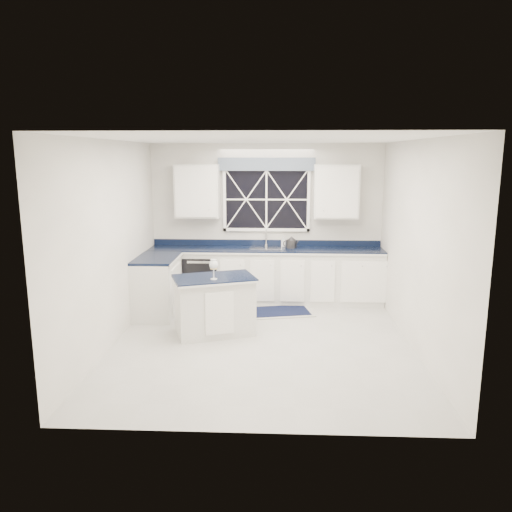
{
  "coord_description": "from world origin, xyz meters",
  "views": [
    {
      "loc": [
        0.21,
        -6.4,
        2.51
      ],
      "look_at": [
        -0.1,
        0.4,
        1.12
      ],
      "focal_mm": 35.0,
      "sensor_mm": 36.0,
      "label": 1
    }
  ],
  "objects_px": {
    "dishwasher": "(202,278)",
    "soap_bottle": "(283,242)",
    "island": "(215,305)",
    "faucet": "(266,237)",
    "wine_glass": "(214,266)",
    "kettle": "(291,243)"
  },
  "relations": [
    {
      "from": "island",
      "to": "kettle",
      "type": "relative_size",
      "value": 4.54
    },
    {
      "from": "dishwasher",
      "to": "kettle",
      "type": "relative_size",
      "value": 2.93
    },
    {
      "from": "soap_bottle",
      "to": "island",
      "type": "bearing_deg",
      "value": -118.81
    },
    {
      "from": "kettle",
      "to": "soap_bottle",
      "type": "bearing_deg",
      "value": 122.34
    },
    {
      "from": "faucet",
      "to": "island",
      "type": "distance_m",
      "value": 2.04
    },
    {
      "from": "faucet",
      "to": "kettle",
      "type": "relative_size",
      "value": 1.08
    },
    {
      "from": "dishwasher",
      "to": "island",
      "type": "xyz_separation_m",
      "value": [
        0.41,
        -1.6,
        0.01
      ]
    },
    {
      "from": "dishwasher",
      "to": "faucet",
      "type": "relative_size",
      "value": 2.72
    },
    {
      "from": "dishwasher",
      "to": "island",
      "type": "height_order",
      "value": "island"
    },
    {
      "from": "island",
      "to": "faucet",
      "type": "bearing_deg",
      "value": 49.53
    },
    {
      "from": "island",
      "to": "wine_glass",
      "type": "xyz_separation_m",
      "value": [
        0.02,
        -0.14,
        0.6
      ]
    },
    {
      "from": "island",
      "to": "soap_bottle",
      "type": "xyz_separation_m",
      "value": [
        0.98,
        1.79,
        0.61
      ]
    },
    {
      "from": "dishwasher",
      "to": "soap_bottle",
      "type": "distance_m",
      "value": 1.54
    },
    {
      "from": "kettle",
      "to": "wine_glass",
      "type": "height_order",
      "value": "kettle"
    },
    {
      "from": "dishwasher",
      "to": "soap_bottle",
      "type": "height_order",
      "value": "soap_bottle"
    },
    {
      "from": "kettle",
      "to": "wine_glass",
      "type": "xyz_separation_m",
      "value": [
        -1.1,
        -1.8,
        -0.01
      ]
    },
    {
      "from": "island",
      "to": "kettle",
      "type": "xyz_separation_m",
      "value": [
        1.12,
        1.66,
        0.62
      ]
    },
    {
      "from": "dishwasher",
      "to": "wine_glass",
      "type": "xyz_separation_m",
      "value": [
        0.43,
        -1.74,
        0.61
      ]
    },
    {
      "from": "faucet",
      "to": "wine_glass",
      "type": "xyz_separation_m",
      "value": [
        -0.67,
        -1.93,
        -0.08
      ]
    },
    {
      "from": "wine_glass",
      "to": "soap_bottle",
      "type": "height_order",
      "value": "wine_glass"
    },
    {
      "from": "island",
      "to": "kettle",
      "type": "bearing_deg",
      "value": 36.49
    },
    {
      "from": "faucet",
      "to": "kettle",
      "type": "distance_m",
      "value": 0.46
    }
  ]
}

